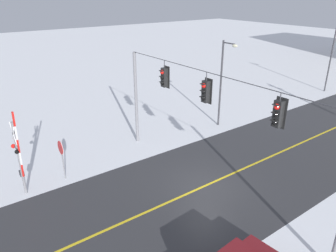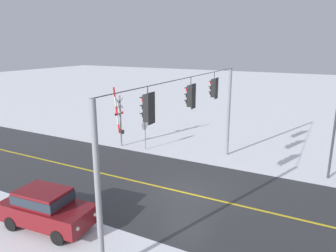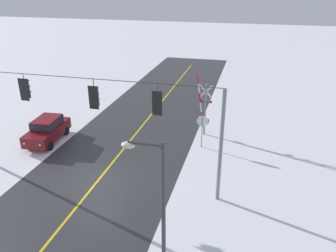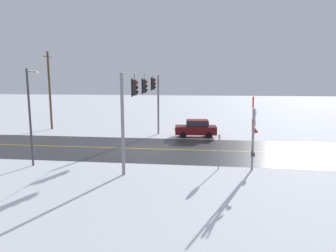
{
  "view_description": "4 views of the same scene",
  "coord_description": "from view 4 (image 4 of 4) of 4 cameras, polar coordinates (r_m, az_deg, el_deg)",
  "views": [
    {
      "loc": [
        10.73,
        -10.38,
        9.77
      ],
      "look_at": [
        -2.34,
        -0.78,
        2.92
      ],
      "focal_mm": 34.46,
      "sensor_mm": 36.0,
      "label": 1
    },
    {
      "loc": [
        14.23,
        6.4,
        7.77
      ],
      "look_at": [
        -1.19,
        -1.76,
        3.26
      ],
      "focal_mm": 33.84,
      "sensor_mm": 36.0,
      "label": 2
    },
    {
      "loc": [
        -8.1,
        15.11,
        10.85
      ],
      "look_at": [
        -3.4,
        -3.39,
        2.45
      ],
      "focal_mm": 35.66,
      "sensor_mm": 36.0,
      "label": 3
    },
    {
      "loc": [
        -24.68,
        -4.93,
        5.9
      ],
      "look_at": [
        -1.43,
        -2.07,
        2.21
      ],
      "focal_mm": 32.68,
      "sensor_mm": 36.0,
      "label": 4
    }
  ],
  "objects": [
    {
      "name": "railroad_crossing",
      "position": [
        20.23,
        15.64,
        -1.66
      ],
      "size": [
        1.22,
        0.31,
        4.72
      ],
      "color": "gray",
      "rests_on": "ground"
    },
    {
      "name": "ground_plane",
      "position": [
        25.85,
        -4.17,
        -4.26
      ],
      "size": [
        160.0,
        160.0,
        0.0
      ],
      "primitive_type": "plane",
      "color": "white"
    },
    {
      "name": "parked_car_maroon",
      "position": [
        30.88,
        5.28,
        -0.3
      ],
      "size": [
        2.09,
        4.31,
        1.74
      ],
      "color": "maroon",
      "rests_on": "ground"
    },
    {
      "name": "lane_centre_line",
      "position": [
        27.63,
        -16.5,
        -3.73
      ],
      "size": [
        0.14,
        72.0,
        0.01
      ],
      "primitive_type": "cube",
      "color": "gold",
      "rests_on": "ground"
    },
    {
      "name": "streetlamp_near",
      "position": [
        22.42,
        -24.17,
        3.1
      ],
      "size": [
        1.39,
        0.28,
        6.5
      ],
      "color": "#38383D",
      "rests_on": "ground"
    },
    {
      "name": "road_asphalt",
      "position": [
        27.63,
        -16.5,
        -3.74
      ],
      "size": [
        9.0,
        80.0,
        0.01
      ],
      "primitive_type": "cube",
      "color": "#303033",
      "rests_on": "ground"
    },
    {
      "name": "stop_sign",
      "position": [
        19.94,
        9.55,
        -3.28
      ],
      "size": [
        0.8,
        0.09,
        2.35
      ],
      "color": "gray",
      "rests_on": "ground"
    },
    {
      "name": "utility_pole",
      "position": [
        37.77,
        -21.2,
        6.32
      ],
      "size": [
        1.8,
        0.24,
        8.86
      ],
      "color": "brown",
      "rests_on": "ground"
    },
    {
      "name": "signal_span",
      "position": [
        25.19,
        -4.27,
        5.14
      ],
      "size": [
        14.2,
        0.47,
        6.22
      ],
      "color": "gray",
      "rests_on": "ground"
    }
  ]
}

